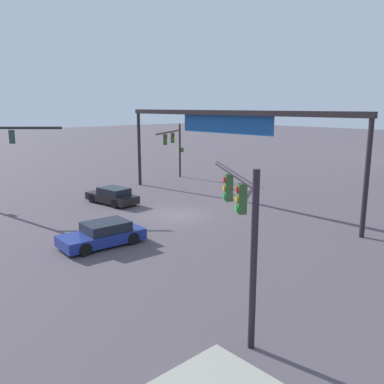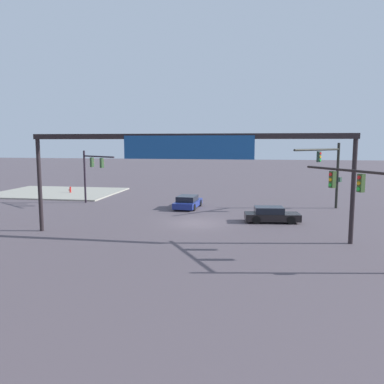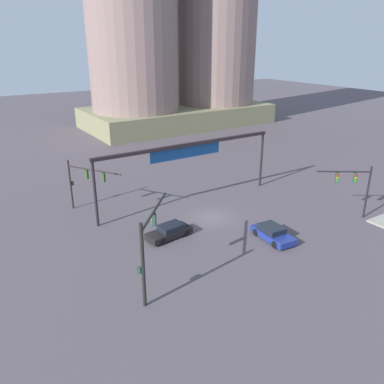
{
  "view_description": "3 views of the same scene",
  "coord_description": "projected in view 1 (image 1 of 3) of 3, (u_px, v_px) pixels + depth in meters",
  "views": [
    {
      "loc": [
        19.74,
        -16.96,
        7.03
      ],
      "look_at": [
        1.84,
        -0.42,
        1.9
      ],
      "focal_mm": 38.16,
      "sensor_mm": 36.0,
      "label": 1
    },
    {
      "loc": [
        -4.63,
        29.17,
        6.24
      ],
      "look_at": [
        -0.0,
        1.97,
        2.68
      ],
      "focal_mm": 36.47,
      "sensor_mm": 36.0,
      "label": 2
    },
    {
      "loc": [
        -21.13,
        -29.11,
        16.68
      ],
      "look_at": [
        -2.14,
        0.38,
        3.07
      ],
      "focal_mm": 36.6,
      "sensor_mm": 36.0,
      "label": 3
    }
  ],
  "objects": [
    {
      "name": "sedan_car_approaching",
      "position": [
        112.0,
        196.0,
        29.95
      ],
      "size": [
        4.4,
        2.2,
        1.21
      ],
      "rotation": [
        0.0,
        0.0,
        3.26
      ],
      "color": "black",
      "rests_on": "ground"
    },
    {
      "name": "ground_plane",
      "position": [
        178.0,
        215.0,
        26.89
      ],
      "size": [
        222.89,
        222.89,
        0.0
      ],
      "primitive_type": "plane",
      "color": "#534A51"
    },
    {
      "name": "traffic_signal_cross_street",
      "position": [
        241.0,
        215.0,
        12.72
      ],
      "size": [
        4.44,
        3.1,
        5.36
      ],
      "rotation": [
        0.0,
        0.0,
        2.54
      ],
      "color": "black",
      "rests_on": "ground"
    },
    {
      "name": "overhead_sign_gantry",
      "position": [
        225.0,
        126.0,
        28.69
      ],
      "size": [
        21.1,
        0.43,
        6.76
      ],
      "color": "black",
      "rests_on": "ground"
    },
    {
      "name": "traffic_signal_near_corner",
      "position": [
        174.0,
        142.0,
        38.85
      ],
      "size": [
        3.57,
        5.92,
        5.32
      ],
      "rotation": [
        0.0,
        0.0,
        -1.02
      ],
      "color": "black",
      "rests_on": "ground"
    },
    {
      "name": "sedan_car_waiting_far",
      "position": [
        103.0,
        234.0,
        20.97
      ],
      "size": [
        2.22,
        4.39,
        1.21
      ],
      "rotation": [
        0.0,
        0.0,
        -1.64
      ],
      "color": "navy",
      "rests_on": "ground"
    }
  ]
}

